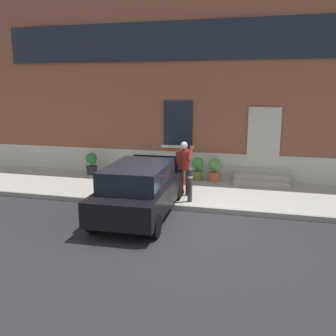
{
  "coord_description": "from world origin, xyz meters",
  "views": [
    {
      "loc": [
        1.7,
        -9.24,
        3.56
      ],
      "look_at": [
        -1.07,
        1.6,
        1.1
      ],
      "focal_mm": 39.63,
      "sensor_mm": 36.0,
      "label": 1
    }
  ],
  "objects_px": {
    "planter_cream": "(143,166)",
    "bollard_near_person": "(190,184)",
    "hatchback_car_black": "(140,189)",
    "person_on_phone": "(184,165)",
    "planter_charcoal": "(92,163)",
    "planter_olive": "(198,168)",
    "planter_terracotta": "(215,169)"
  },
  "relations": [
    {
      "from": "bollard_near_person",
      "to": "person_on_phone",
      "type": "distance_m",
      "value": 0.82
    },
    {
      "from": "hatchback_car_black",
      "to": "person_on_phone",
      "type": "relative_size",
      "value": 2.36
    },
    {
      "from": "planter_olive",
      "to": "planter_terracotta",
      "type": "height_order",
      "value": "same"
    },
    {
      "from": "planter_cream",
      "to": "person_on_phone",
      "type": "bearing_deg",
      "value": -44.3
    },
    {
      "from": "bollard_near_person",
      "to": "planter_terracotta",
      "type": "bearing_deg",
      "value": 81.17
    },
    {
      "from": "hatchback_car_black",
      "to": "planter_cream",
      "type": "height_order",
      "value": "hatchback_car_black"
    },
    {
      "from": "planter_terracotta",
      "to": "planter_charcoal",
      "type": "bearing_deg",
      "value": -179.35
    },
    {
      "from": "hatchback_car_black",
      "to": "planter_cream",
      "type": "relative_size",
      "value": 4.78
    },
    {
      "from": "planter_charcoal",
      "to": "planter_terracotta",
      "type": "height_order",
      "value": "same"
    },
    {
      "from": "hatchback_car_black",
      "to": "planter_terracotta",
      "type": "height_order",
      "value": "hatchback_car_black"
    },
    {
      "from": "planter_charcoal",
      "to": "planter_cream",
      "type": "relative_size",
      "value": 1.0
    },
    {
      "from": "person_on_phone",
      "to": "planter_terracotta",
      "type": "bearing_deg",
      "value": 59.06
    },
    {
      "from": "person_on_phone",
      "to": "planter_charcoal",
      "type": "bearing_deg",
      "value": 143.42
    },
    {
      "from": "bollard_near_person",
      "to": "planter_charcoal",
      "type": "distance_m",
      "value": 5.16
    },
    {
      "from": "planter_charcoal",
      "to": "person_on_phone",
      "type": "bearing_deg",
      "value": -25.2
    },
    {
      "from": "planter_olive",
      "to": "planter_terracotta",
      "type": "bearing_deg",
      "value": -6.28
    },
    {
      "from": "bollard_near_person",
      "to": "planter_cream",
      "type": "distance_m",
      "value": 3.52
    },
    {
      "from": "hatchback_car_black",
      "to": "planter_charcoal",
      "type": "distance_m",
      "value": 5.01
    },
    {
      "from": "bollard_near_person",
      "to": "planter_cream",
      "type": "relative_size",
      "value": 1.22
    },
    {
      "from": "bollard_near_person",
      "to": "planter_terracotta",
      "type": "distance_m",
      "value": 2.67
    },
    {
      "from": "planter_cream",
      "to": "planter_olive",
      "type": "distance_m",
      "value": 2.12
    },
    {
      "from": "person_on_phone",
      "to": "planter_charcoal",
      "type": "distance_m",
      "value": 4.63
    },
    {
      "from": "hatchback_car_black",
      "to": "planter_olive",
      "type": "height_order",
      "value": "hatchback_car_black"
    },
    {
      "from": "bollard_near_person",
      "to": "planter_charcoal",
      "type": "relative_size",
      "value": 1.22
    },
    {
      "from": "hatchback_car_black",
      "to": "planter_cream",
      "type": "xyz_separation_m",
      "value": [
        -1.16,
        3.82,
        -0.18
      ]
    },
    {
      "from": "hatchback_car_black",
      "to": "person_on_phone",
      "type": "distance_m",
      "value": 2.06
    },
    {
      "from": "planter_charcoal",
      "to": "planter_olive",
      "type": "relative_size",
      "value": 1.0
    },
    {
      "from": "bollard_near_person",
      "to": "person_on_phone",
      "type": "height_order",
      "value": "person_on_phone"
    },
    {
      "from": "planter_olive",
      "to": "planter_cream",
      "type": "bearing_deg",
      "value": -177.59
    },
    {
      "from": "planter_cream",
      "to": "bollard_near_person",
      "type": "bearing_deg",
      "value": -48.07
    },
    {
      "from": "planter_charcoal",
      "to": "bollard_near_person",
      "type": "bearing_deg",
      "value": -30.01
    },
    {
      "from": "planter_terracotta",
      "to": "hatchback_car_black",
      "type": "bearing_deg",
      "value": -112.56
    }
  ]
}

